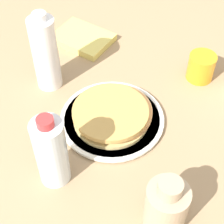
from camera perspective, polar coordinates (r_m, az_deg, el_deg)
The scene contains 8 objects.
ground_plane at distance 0.89m, azimuth -0.68°, elevation -2.66°, with size 4.00×4.00×0.00m, color #9E7F5B.
plate at distance 0.90m, azimuth 0.00°, elevation -1.10°, with size 0.25×0.25×0.01m.
pancake_stack at distance 0.88m, azimuth 0.02°, elevation -0.26°, with size 0.19×0.19×0.03m.
juice_glass at distance 1.02m, azimuth 13.42°, elevation 6.70°, with size 0.07×0.07×0.07m.
cream_jug at distance 0.72m, azimuth 8.26°, elevation -13.90°, with size 0.08×0.08×0.14m.
water_bottle_mid at distance 0.75m, azimuth -9.25°, elevation -6.02°, with size 0.07×0.07×0.19m.
water_bottle_far at distance 0.95m, azimuth -10.11°, elevation 8.80°, with size 0.07×0.07×0.22m.
napkin at distance 1.13m, azimuth -4.50°, elevation 11.14°, with size 0.20×0.19×0.02m.
Camera 1 is at (-0.01, 0.56, 0.69)m, focal length 60.00 mm.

